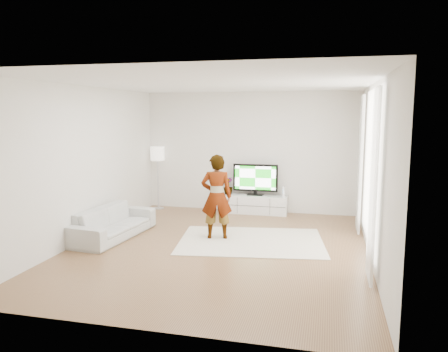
% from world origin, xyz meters
% --- Properties ---
extents(floor, '(6.00, 6.00, 0.00)m').
position_xyz_m(floor, '(0.00, 0.00, 0.00)').
color(floor, olive).
rests_on(floor, ground).
extents(ceiling, '(6.00, 6.00, 0.00)m').
position_xyz_m(ceiling, '(0.00, 0.00, 2.80)').
color(ceiling, white).
rests_on(ceiling, wall_back).
extents(wall_left, '(0.02, 6.00, 2.80)m').
position_xyz_m(wall_left, '(-2.50, 0.00, 1.40)').
color(wall_left, silver).
rests_on(wall_left, floor).
extents(wall_right, '(0.02, 6.00, 2.80)m').
position_xyz_m(wall_right, '(2.50, 0.00, 1.40)').
color(wall_right, silver).
rests_on(wall_right, floor).
extents(wall_back, '(5.00, 0.02, 2.80)m').
position_xyz_m(wall_back, '(0.00, 3.00, 1.40)').
color(wall_back, silver).
rests_on(wall_back, floor).
extents(wall_front, '(5.00, 0.02, 2.80)m').
position_xyz_m(wall_front, '(0.00, -3.00, 1.40)').
color(wall_front, silver).
rests_on(wall_front, floor).
extents(window, '(0.01, 2.60, 2.50)m').
position_xyz_m(window, '(2.48, 0.30, 1.45)').
color(window, white).
rests_on(window, wall_right).
extents(curtain_near, '(0.04, 0.70, 2.60)m').
position_xyz_m(curtain_near, '(2.40, -1.00, 1.35)').
color(curtain_near, white).
rests_on(curtain_near, floor).
extents(curtain_far, '(0.04, 0.70, 2.60)m').
position_xyz_m(curtain_far, '(2.40, 1.60, 1.35)').
color(curtain_far, white).
rests_on(curtain_far, floor).
extents(media_console, '(1.50, 0.43, 0.42)m').
position_xyz_m(media_console, '(0.17, 2.76, 0.21)').
color(media_console, white).
rests_on(media_console, floor).
extents(television, '(1.04, 0.20, 0.72)m').
position_xyz_m(television, '(0.17, 2.79, 0.82)').
color(television, black).
rests_on(television, media_console).
extents(game_console, '(0.08, 0.18, 0.24)m').
position_xyz_m(game_console, '(0.83, 2.76, 0.54)').
color(game_console, white).
rests_on(game_console, media_console).
extents(potted_plant, '(0.28, 0.28, 0.39)m').
position_xyz_m(potted_plant, '(-0.47, 2.77, 0.62)').
color(potted_plant, '#3F7238').
rests_on(potted_plant, media_console).
extents(rug, '(2.82, 2.21, 0.01)m').
position_xyz_m(rug, '(0.48, 0.51, 0.01)').
color(rug, beige).
rests_on(rug, floor).
extents(player, '(0.64, 0.50, 1.56)m').
position_xyz_m(player, '(-0.17, 0.55, 0.79)').
color(player, '#334772').
rests_on(player, rug).
extents(sofa, '(0.94, 2.00, 0.57)m').
position_xyz_m(sofa, '(-2.08, 0.17, 0.28)').
color(sofa, '#BABBB5').
rests_on(sofa, floor).
extents(floor_lamp, '(0.34, 0.34, 1.52)m').
position_xyz_m(floor_lamp, '(-2.20, 2.70, 1.28)').
color(floor_lamp, silver).
rests_on(floor_lamp, floor).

